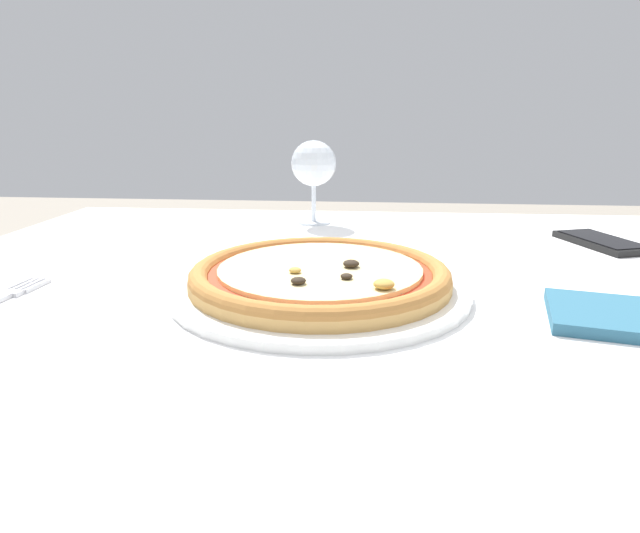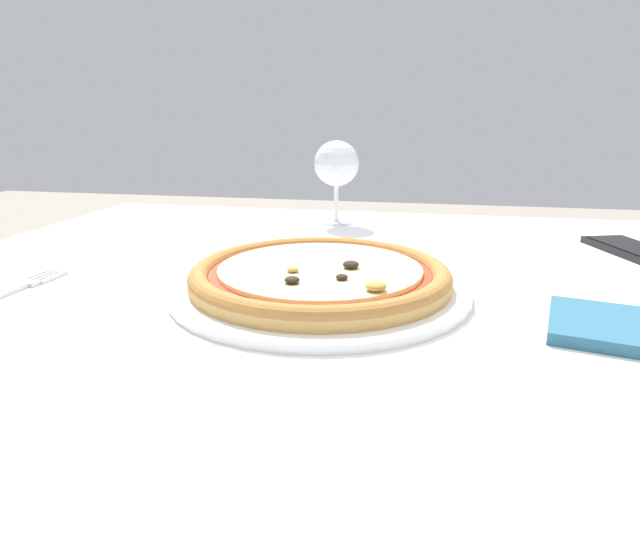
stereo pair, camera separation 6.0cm
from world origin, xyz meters
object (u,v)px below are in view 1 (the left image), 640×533
object	(u,v)px
dining_table	(462,346)
cell_phone	(602,242)
pizza_plate	(320,278)
wine_glass_far_left	(314,165)

from	to	relation	value
dining_table	cell_phone	distance (m)	0.34
pizza_plate	cell_phone	distance (m)	0.49
dining_table	pizza_plate	xyz separation A→B (m)	(-0.17, -0.04, 0.09)
wine_glass_far_left	pizza_plate	bearing A→B (deg)	-83.25
dining_table	cell_phone	bearing A→B (deg)	42.87
wine_glass_far_left	cell_phone	xyz separation A→B (m)	(0.46, -0.13, -0.10)
dining_table	pizza_plate	world-z (taller)	pizza_plate
pizza_plate	wine_glass_far_left	xyz separation A→B (m)	(-0.05, 0.39, 0.09)
wine_glass_far_left	cell_phone	distance (m)	0.49
pizza_plate	cell_phone	size ratio (longest dim) A/B	2.12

